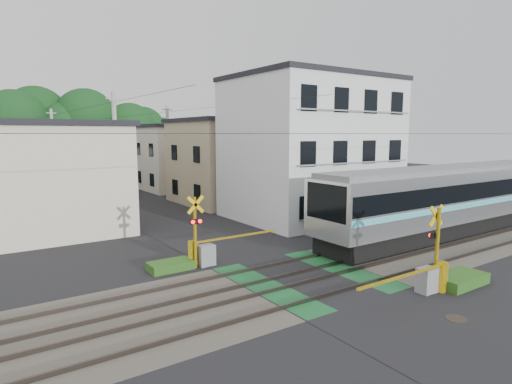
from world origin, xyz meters
TOP-DOWN VIEW (x-y plane):
  - ground at (0.00, 0.00)m, footprint 120.00×120.00m
  - track_bed at (0.00, 0.00)m, footprint 120.00×120.00m
  - crossing_signal_near at (2.59, -3.65)m, footprint 4.74×0.65m
  - crossing_signal_far at (-2.59, 3.65)m, footprint 4.74×0.65m
  - apartment_block at (8.50, 9.49)m, footprint 10.20×8.36m
  - houses_row at (0.25, 25.92)m, footprint 22.07×31.35m
  - tree_hill at (-0.75, 48.59)m, footprint 40.00×13.18m
  - catenary at (6.00, 0.03)m, footprint 60.00×5.04m
  - utility_poles at (-1.05, 23.01)m, footprint 7.90×42.00m
  - pedestrian at (1.22, 24.57)m, footprint 0.72×0.51m
  - manhole_cover at (1.29, -5.44)m, footprint 0.65×0.65m
  - weed_patches at (1.76, -0.09)m, footprint 10.25×8.80m

SIDE VIEW (x-z plane):
  - ground at x=0.00m, z-range 0.00..0.00m
  - manhole_cover at x=1.29m, z-range 0.00..0.02m
  - track_bed at x=0.00m, z-range -0.03..0.11m
  - weed_patches at x=1.76m, z-range -0.02..0.38m
  - crossing_signal_near at x=2.59m, z-range -0.83..2.25m
  - crossing_signal_far at x=-2.59m, z-range -0.83..2.25m
  - pedestrian at x=1.22m, z-range 0.00..1.84m
  - houses_row at x=0.25m, z-range -0.16..6.64m
  - catenary at x=6.00m, z-range 0.20..7.20m
  - utility_poles at x=-1.05m, z-range 0.08..8.08m
  - apartment_block at x=8.50m, z-range 0.01..9.31m
  - tree_hill at x=-0.75m, z-range -0.21..11.48m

